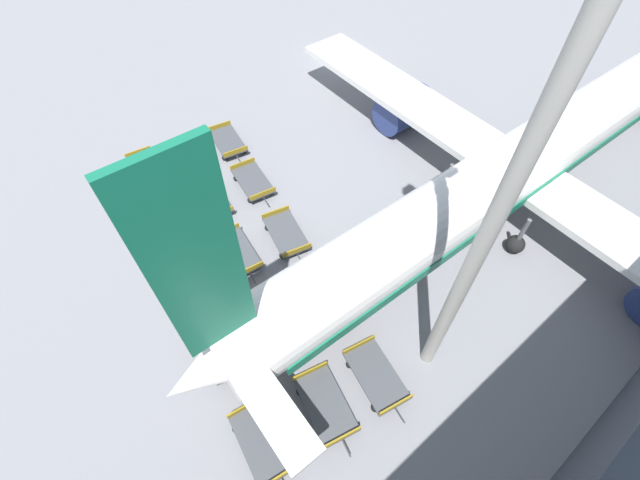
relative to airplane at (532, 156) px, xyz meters
name	(u,v)px	position (x,y,z in m)	size (l,w,h in m)	color
ground_plane	(338,58)	(-19.46, 2.17, -3.29)	(500.00, 500.00, 0.00)	gray
airplane	(532,156)	(0.00, 0.00, 0.00)	(36.70, 45.98, 13.80)	white
baggage_dolly_row_near_col_a	(146,169)	(-16.32, -17.05, -2.80)	(3.99, 2.16, 0.92)	#424449
baggage_dolly_row_near_col_b	(167,216)	(-11.74, -17.84, -2.80)	(3.98, 2.10, 0.92)	#424449
baggage_dolly_row_near_col_c	(194,273)	(-7.10, -18.58, -2.80)	(4.00, 2.36, 0.92)	#424449
baggage_dolly_row_near_col_d	(222,348)	(-2.50, -19.65, -2.80)	(3.99, 2.19, 0.92)	#424449
baggage_dolly_row_near_col_e	(262,442)	(2.14, -20.49, -2.80)	(3.99, 2.18, 0.92)	#424449
baggage_dolly_row_mid_a_col_a	(187,155)	(-15.81, -14.34, -2.80)	(3.98, 2.16, 0.92)	#424449
baggage_dolly_row_mid_a_col_b	(211,200)	(-11.25, -15.18, -2.80)	(3.99, 2.16, 0.92)	#424449
baggage_dolly_row_mid_a_col_c	(237,252)	(-6.82, -16.06, -2.80)	(3.98, 2.14, 0.92)	#424449
baggage_dolly_row_mid_a_col_d	(279,320)	(-1.98, -16.70, -2.80)	(4.00, 2.36, 0.92)	#424449
baggage_dolly_row_mid_a_col_e	(326,405)	(2.63, -17.49, -2.80)	(4.00, 2.39, 0.92)	#424449
baggage_dolly_row_mid_b_col_a	(228,142)	(-15.33, -11.46, -2.80)	(3.99, 2.25, 0.92)	#424449
baggage_dolly_row_mid_b_col_b	(253,181)	(-10.96, -12.28, -2.80)	(3.99, 2.20, 0.92)	#424449
baggage_dolly_row_mid_b_col_c	(286,233)	(-6.20, -13.15, -2.80)	(4.00, 2.40, 0.92)	#424449
baggage_dolly_row_mid_b_col_d	(327,295)	(-1.59, -13.89, -2.80)	(3.98, 2.14, 0.92)	#424449
baggage_dolly_row_mid_b_col_e	(376,376)	(3.09, -14.88, -2.80)	(4.00, 2.31, 0.92)	#424449
apron_light_mast	(530,148)	(3.85, -12.21, 9.53)	(2.00, 0.70, 22.80)	#ADA89E
stand_guidance_stripe	(371,249)	(-2.53, -9.85, -3.28)	(0.88, 20.51, 0.01)	white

